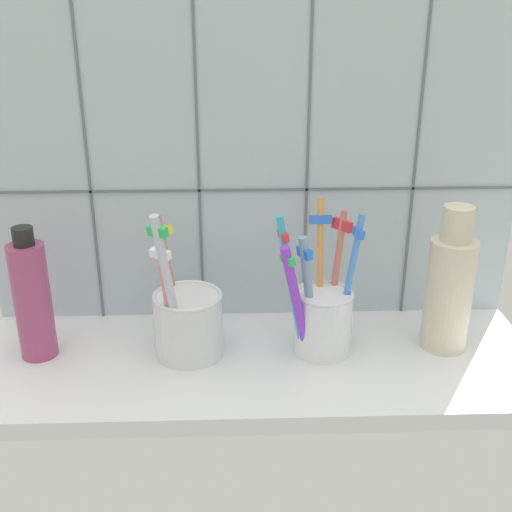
{
  "coord_description": "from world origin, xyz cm",
  "views": [
    {
      "loc": [
        -2.26,
        -61.34,
        39.91
      ],
      "look_at": [
        0.0,
        1.48,
        13.91
      ],
      "focal_mm": 44.27,
      "sensor_mm": 36.0,
      "label": 1
    }
  ],
  "objects_px": {
    "ceramic_vase": "(449,287)",
    "soap_bottle": "(32,299)",
    "toothbrush_cup_left": "(187,320)",
    "toothbrush_cup_right": "(321,314)"
  },
  "relations": [
    {
      "from": "ceramic_vase",
      "to": "soap_bottle",
      "type": "height_order",
      "value": "ceramic_vase"
    },
    {
      "from": "soap_bottle",
      "to": "ceramic_vase",
      "type": "bearing_deg",
      "value": 0.35
    },
    {
      "from": "toothbrush_cup_left",
      "to": "toothbrush_cup_right",
      "type": "xyz_separation_m",
      "value": [
        0.15,
        0.0,
        0.0
      ]
    },
    {
      "from": "toothbrush_cup_right",
      "to": "toothbrush_cup_left",
      "type": "bearing_deg",
      "value": -179.71
    },
    {
      "from": "toothbrush_cup_left",
      "to": "toothbrush_cup_right",
      "type": "bearing_deg",
      "value": 0.29
    },
    {
      "from": "toothbrush_cup_left",
      "to": "soap_bottle",
      "type": "xyz_separation_m",
      "value": [
        -0.17,
        0.0,
        0.03
      ]
    },
    {
      "from": "toothbrush_cup_right",
      "to": "soap_bottle",
      "type": "height_order",
      "value": "toothbrush_cup_right"
    },
    {
      "from": "toothbrush_cup_left",
      "to": "soap_bottle",
      "type": "height_order",
      "value": "toothbrush_cup_left"
    },
    {
      "from": "toothbrush_cup_left",
      "to": "ceramic_vase",
      "type": "height_order",
      "value": "toothbrush_cup_left"
    },
    {
      "from": "ceramic_vase",
      "to": "soap_bottle",
      "type": "bearing_deg",
      "value": -179.65
    }
  ]
}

